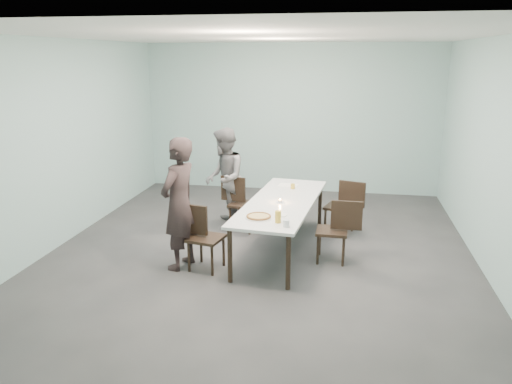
% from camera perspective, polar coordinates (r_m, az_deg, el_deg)
% --- Properties ---
extents(ground, '(7.00, 7.00, 0.00)m').
position_cam_1_polar(ground, '(7.33, 0.58, -6.72)').
color(ground, '#333335').
rests_on(ground, ground).
extents(room_shell, '(6.02, 7.02, 3.01)m').
position_cam_1_polar(room_shell, '(6.83, 0.63, 9.23)').
color(room_shell, '#95BCBB').
rests_on(room_shell, ground).
extents(table, '(1.15, 2.68, 0.75)m').
position_cam_1_polar(table, '(7.14, 2.95, -1.45)').
color(table, white).
rests_on(table, ground).
extents(chair_near_left, '(0.64, 0.50, 0.87)m').
position_cam_1_polar(chair_near_left, '(6.63, -6.37, -4.61)').
color(chair_near_left, black).
rests_on(chair_near_left, ground).
extents(chair_far_left, '(0.65, 0.50, 0.87)m').
position_cam_1_polar(chair_far_left, '(8.06, -1.90, -0.88)').
color(chair_far_left, black).
rests_on(chair_far_left, ground).
extents(chair_near_right, '(0.61, 0.43, 0.87)m').
position_cam_1_polar(chair_near_right, '(6.89, 9.35, -3.92)').
color(chair_near_right, black).
rests_on(chair_near_right, ground).
extents(chair_far_right, '(0.65, 0.52, 0.87)m').
position_cam_1_polar(chair_far_right, '(7.97, 10.09, -1.29)').
color(chair_far_right, black).
rests_on(chair_far_right, ground).
extents(diner_near, '(0.58, 0.73, 1.76)m').
position_cam_1_polar(diner_near, '(6.59, -8.77, -1.36)').
color(diner_near, black).
rests_on(diner_near, ground).
extents(diner_far, '(0.79, 0.92, 1.64)m').
position_cam_1_polar(diner_far, '(8.12, -3.64, 1.56)').
color(diner_far, slate).
rests_on(diner_far, ground).
extents(pizza, '(0.34, 0.34, 0.04)m').
position_cam_1_polar(pizza, '(6.36, 0.31, -2.83)').
color(pizza, white).
rests_on(pizza, table).
extents(side_plate, '(0.18, 0.18, 0.01)m').
position_cam_1_polar(side_plate, '(6.49, 2.82, -2.61)').
color(side_plate, white).
rests_on(side_plate, table).
extents(beer_glass, '(0.08, 0.08, 0.15)m').
position_cam_1_polar(beer_glass, '(6.18, 2.54, -2.86)').
color(beer_glass, gold).
rests_on(beer_glass, table).
extents(water_tumbler, '(0.08, 0.08, 0.09)m').
position_cam_1_polar(water_tumbler, '(6.04, 3.47, -3.61)').
color(water_tumbler, silver).
rests_on(water_tumbler, table).
extents(tealight, '(0.06, 0.06, 0.05)m').
position_cam_1_polar(tealight, '(7.03, 2.76, -1.05)').
color(tealight, silver).
rests_on(tealight, table).
extents(amber_tumbler, '(0.07, 0.07, 0.08)m').
position_cam_1_polar(amber_tumbler, '(7.76, 4.22, 0.66)').
color(amber_tumbler, gold).
rests_on(amber_tumbler, table).
extents(menu, '(0.32, 0.25, 0.01)m').
position_cam_1_polar(menu, '(7.96, 3.69, 0.78)').
color(menu, silver).
rests_on(menu, table).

